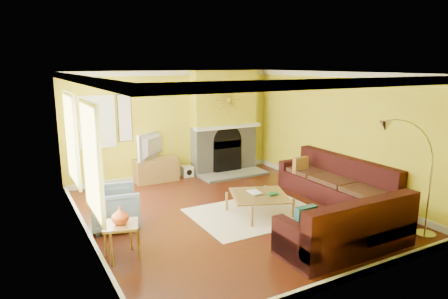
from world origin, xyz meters
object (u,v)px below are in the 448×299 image
sectional_sofa (309,193)px  media_console (156,170)px  armchair (115,208)px  arc_lamp (409,183)px  side_table (122,241)px  coffee_table (259,204)px

sectional_sofa → media_console: size_ratio=3.49×
armchair → arc_lamp: 4.94m
sectional_sofa → side_table: bearing=180.0°
media_console → arc_lamp: (2.34, -5.30, 0.74)m
coffee_table → armchair: bearing=164.9°
side_table → media_console: bearing=63.4°
media_console → arc_lamp: size_ratio=0.52×
sectional_sofa → coffee_table: 0.98m
sectional_sofa → arc_lamp: 1.88m
armchair → arc_lamp: (3.94, -2.90, 0.66)m
media_console → side_table: size_ratio=1.95×
sectional_sofa → armchair: (-3.40, 1.20, -0.08)m
arc_lamp → armchair: bearing=143.7°
media_console → side_table: bearing=-116.6°
coffee_table → side_table: side_table is taller
media_console → arc_lamp: 5.84m
sectional_sofa → coffee_table: sectional_sofa is taller
armchair → side_table: bearing=179.4°
sectional_sofa → arc_lamp: bearing=-72.3°
arc_lamp → sectional_sofa: bearing=107.7°
sectional_sofa → side_table: (-3.60, 0.00, -0.18)m
coffee_table → armchair: size_ratio=1.26×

